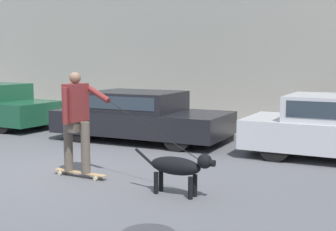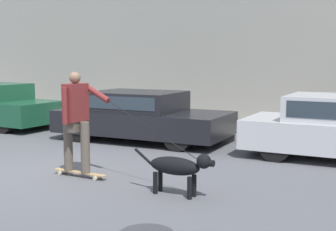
{
  "view_description": "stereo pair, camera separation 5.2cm",
  "coord_description": "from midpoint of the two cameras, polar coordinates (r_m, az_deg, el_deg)",
  "views": [
    {
      "loc": [
        5.62,
        -6.17,
        2.0
      ],
      "look_at": [
        1.68,
        1.39,
        0.95
      ],
      "focal_mm": 50.0,
      "sensor_mm": 36.0,
      "label": 1
    },
    {
      "loc": [
        5.67,
        -6.14,
        2.0
      ],
      "look_at": [
        1.68,
        1.39,
        0.95
      ],
      "focal_mm": 50.0,
      "sensor_mm": 36.0,
      "label": 2
    }
  ],
  "objects": [
    {
      "name": "dog",
      "position": [
        6.83,
        1.15,
        -6.27
      ],
      "size": [
        1.32,
        0.29,
        0.66
      ],
      "rotation": [
        0.0,
        0.0,
        -0.03
      ],
      "color": "black",
      "rests_on": "ground_plane"
    },
    {
      "name": "parked_car_1",
      "position": [
        11.34,
        -3.48,
        -0.14
      ],
      "size": [
        4.24,
        1.99,
        1.19
      ],
      "rotation": [
        0.0,
        0.0,
        0.03
      ],
      "color": "black",
      "rests_on": "ground_plane"
    },
    {
      "name": "skateboarder",
      "position": [
        7.95,
        -11.25,
        -0.3
      ],
      "size": [
        2.9,
        0.63,
        1.77
      ],
      "rotation": [
        0.0,
        0.0,
        -0.02
      ],
      "color": "beige",
      "rests_on": "ground_plane"
    },
    {
      "name": "ground_plane",
      "position": [
        8.59,
        -14.63,
        -6.68
      ],
      "size": [
        36.0,
        36.0,
        0.0
      ],
      "primitive_type": "plane",
      "color": "#545459"
    },
    {
      "name": "back_wall",
      "position": [
        13.96,
        3.74,
        9.8
      ],
      "size": [
        32.0,
        0.3,
        5.36
      ],
      "color": "gray",
      "rests_on": "ground_plane"
    },
    {
      "name": "sidewalk_curb",
      "position": [
        13.1,
        1.72,
        -1.44
      ],
      "size": [
        30.0,
        1.84,
        0.14
      ],
      "color": "#A39E93",
      "rests_on": "ground_plane"
    }
  ]
}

